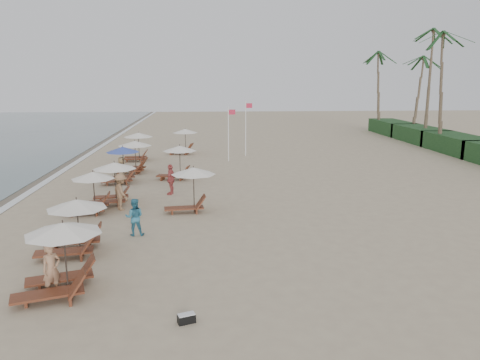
{
  "coord_description": "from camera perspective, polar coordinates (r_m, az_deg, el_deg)",
  "views": [
    {
      "loc": [
        -0.76,
        -18.3,
        6.48
      ],
      "look_at": [
        1.0,
        5.64,
        1.3
      ],
      "focal_mm": 34.76,
      "sensor_mm": 36.0,
      "label": 1
    }
  ],
  "objects": [
    {
      "name": "duffel_bag",
      "position": [
        13.26,
        -6.59,
        -16.51
      ],
      "size": [
        0.53,
        0.38,
        0.27
      ],
      "color": "black",
      "rests_on": "ground"
    },
    {
      "name": "lounger_station_1",
      "position": [
        18.76,
        -20.02,
        -5.54
      ],
      "size": [
        2.71,
        2.28,
        2.12
      ],
      "color": "brown",
      "rests_on": "ground"
    },
    {
      "name": "wet_sand_band",
      "position": [
        31.32,
        -26.11,
        -1.02
      ],
      "size": [
        3.2,
        140.0,
        0.01
      ],
      "primitive_type": "cube",
      "color": "#6B5E4C",
      "rests_on": "ground"
    },
    {
      "name": "lounger_station_2",
      "position": [
        24.23,
        -18.0,
        -1.45
      ],
      "size": [
        2.51,
        2.13,
        2.06
      ],
      "color": "brown",
      "rests_on": "ground"
    },
    {
      "name": "flag_pole_near",
      "position": [
        37.47,
        -1.38,
        5.97
      ],
      "size": [
        0.6,
        0.08,
        4.38
      ],
      "color": "silver",
      "rests_on": "ground"
    },
    {
      "name": "lounger_station_3",
      "position": [
        25.58,
        -15.51,
        -0.27
      ],
      "size": [
        2.56,
        2.28,
        2.23
      ],
      "color": "brown",
      "rests_on": "ground"
    },
    {
      "name": "flag_pole_far",
      "position": [
        40.24,
        0.75,
        6.67
      ],
      "size": [
        0.6,
        0.08,
        4.74
      ],
      "color": "silver",
      "rests_on": "ground"
    },
    {
      "name": "ground",
      "position": [
        19.43,
        -1.74,
        -7.31
      ],
      "size": [
        160.0,
        160.0,
        0.0
      ],
      "primitive_type": "plane",
      "color": "tan",
      "rests_on": "ground"
    },
    {
      "name": "beachgoer_mid_b",
      "position": [
        24.25,
        -14.42,
        -1.43
      ],
      "size": [
        1.25,
        1.39,
        1.87
      ],
      "primitive_type": "imported",
      "rotation": [
        0.0,
        0.0,
        2.16
      ],
      "color": "#896545",
      "rests_on": "ground"
    },
    {
      "name": "beachgoer_near",
      "position": [
        15.59,
        -22.13,
        -10.13
      ],
      "size": [
        0.69,
        0.68,
        1.6
      ],
      "primitive_type": "imported",
      "rotation": [
        0.0,
        0.0,
        0.74
      ],
      "color": "#A77A5A",
      "rests_on": "ground"
    },
    {
      "name": "beachgoer_far_b",
      "position": [
        31.06,
        -14.32,
        1.29
      ],
      "size": [
        0.73,
        0.91,
        1.63
      ],
      "primitive_type": "imported",
      "rotation": [
        0.0,
        0.0,
        1.28
      ],
      "color": "#A48659",
      "rests_on": "ground"
    },
    {
      "name": "lounger_station_4",
      "position": [
        30.67,
        -14.55,
        1.69
      ],
      "size": [
        2.55,
        2.27,
        2.34
      ],
      "color": "brown",
      "rests_on": "ground"
    },
    {
      "name": "inland_station_0",
      "position": [
        23.21,
        -6.22,
        -0.59
      ],
      "size": [
        2.69,
        2.24,
        2.22
      ],
      "color": "brown",
      "rests_on": "ground"
    },
    {
      "name": "beachgoer_mid_a",
      "position": [
        20.2,
        -12.83,
        -4.46
      ],
      "size": [
        0.81,
        0.64,
        1.61
      ],
      "primitive_type": "imported",
      "rotation": [
        0.0,
        0.0,
        3.19
      ],
      "color": "teal",
      "rests_on": "ground"
    },
    {
      "name": "inland_station_2",
      "position": [
        41.7,
        -7.11,
        4.92
      ],
      "size": [
        2.89,
        2.31,
        2.22
      ],
      "color": "brown",
      "rests_on": "ground"
    },
    {
      "name": "foam_line",
      "position": [
        30.85,
        -23.88,
        -0.98
      ],
      "size": [
        0.5,
        140.0,
        0.02
      ],
      "primitive_type": "cube",
      "color": "white",
      "rests_on": "ground"
    },
    {
      "name": "lounger_station_0",
      "position": [
        15.41,
        -21.55,
        -9.13
      ],
      "size": [
        2.74,
        2.53,
        2.29
      ],
      "color": "brown",
      "rests_on": "ground"
    },
    {
      "name": "beachgoer_far_a",
      "position": [
        26.97,
        -8.49,
        0.07
      ],
      "size": [
        0.68,
        1.11,
        1.77
      ],
      "primitive_type": "imported",
      "rotation": [
        0.0,
        0.0,
        4.46
      ],
      "color": "#B64B48",
      "rests_on": "ground"
    },
    {
      "name": "lounger_station_6",
      "position": [
        38.86,
        -12.59,
        4.15
      ],
      "size": [
        2.56,
        2.37,
        2.3
      ],
      "color": "brown",
      "rests_on": "ground"
    },
    {
      "name": "inland_station_1",
      "position": [
        31.03,
        -7.84,
        2.52
      ],
      "size": [
        2.79,
        2.24,
        2.22
      ],
      "color": "brown",
      "rests_on": "ground"
    },
    {
      "name": "lounger_station_5",
      "position": [
        34.03,
        -13.13,
        2.8
      ],
      "size": [
        2.77,
        2.41,
        2.25
      ],
      "color": "brown",
      "rests_on": "ground"
    }
  ]
}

